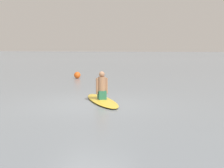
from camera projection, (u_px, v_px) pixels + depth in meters
ground_plane at (90, 104)px, 10.18m from camera, size 400.00×400.00×0.00m
surfboard at (102, 100)px, 10.61m from camera, size 2.81×2.58×0.09m
person_paddler at (102, 87)px, 10.55m from camera, size 0.40×0.39×0.93m
buoy_marker at (77, 75)px, 19.00m from camera, size 0.40×0.40×0.40m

